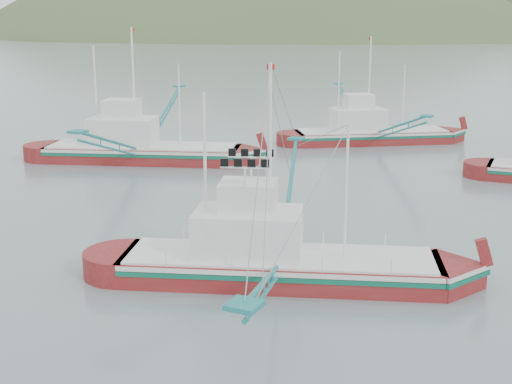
% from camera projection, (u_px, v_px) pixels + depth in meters
% --- Properties ---
extents(ground, '(1200.00, 1200.00, 0.00)m').
position_uv_depth(ground, '(198.00, 289.00, 32.29)').
color(ground, slate).
rests_on(ground, ground).
extents(main_boat, '(15.28, 25.95, 10.87)m').
position_uv_depth(main_boat, '(277.00, 236.00, 32.82)').
color(main_boat, maroon).
rests_on(main_boat, ground).
extents(bg_boat_left, '(16.90, 28.71, 12.01)m').
position_uv_depth(bg_boat_left, '(140.00, 134.00, 59.86)').
color(bg_boat_left, maroon).
rests_on(bg_boat_left, ground).
extents(bg_boat_far, '(19.37, 24.28, 10.91)m').
position_uv_depth(bg_boat_far, '(372.00, 119.00, 68.54)').
color(bg_boat_far, maroon).
rests_on(bg_boat_far, ground).
extents(headland_left, '(448.00, 308.00, 210.00)m').
position_uv_depth(headland_left, '(243.00, 36.00, 422.78)').
color(headland_left, '#41572C').
rests_on(headland_left, ground).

